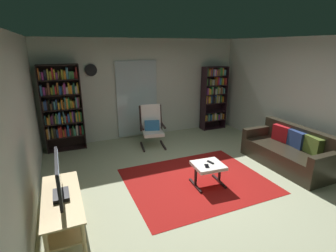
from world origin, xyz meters
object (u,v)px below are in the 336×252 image
Objects in this scene: tv_stand at (63,207)px; cell_phone at (207,166)px; leather_sofa at (289,152)px; bookshelf_near_tv at (62,106)px; tv_remote at (210,162)px; television at (59,179)px; bookshelf_near_sofa at (214,94)px; ottoman at (208,168)px; lounge_armchair at (152,125)px; wall_clock at (91,70)px.

tv_stand is 9.74× the size of cell_phone.
leather_sofa reaches higher than tv_stand.
bookshelf_near_tv reaches higher than tv_remote.
television is 2.38m from cell_phone.
television is 5.31m from bookshelf_near_sofa.
television is 2.51m from tv_remote.
bookshelf_near_tv is (0.18, 3.02, 0.72)m from tv_stand.
lounge_armchair is at bearing 96.55° from ottoman.
television reaches higher than leather_sofa.
tv_remote is 1.03× the size of cell_phone.
bookshelf_near_tv reaches higher than leather_sofa.
ottoman is (-1.92, -2.82, -0.70)m from bookshelf_near_sofa.
tv_remote reaches higher than cell_phone.
tv_remote is at bearing -123.65° from bookshelf_near_sofa.
tv_remote is (2.48, 0.26, -0.34)m from television.
wall_clock reaches higher than bookshelf_near_sofa.
wall_clock is at bearing 13.44° from bookshelf_near_tv.
tv_stand is at bearing -177.21° from leather_sofa.
tv_stand is 0.74× the size of bookshelf_near_sofa.
ottoman is at bearing -167.47° from tv_remote.
cell_phone is 3.67m from wall_clock.
television is 0.89× the size of lounge_armchair.
tv_stand is 0.68× the size of bookshelf_near_tv.
bookshelf_near_tv is at bearing -166.56° from wall_clock.
bookshelf_near_tv is 3.64× the size of ottoman.
bookshelf_near_tv reaches higher than ottoman.
wall_clock reaches higher than tv_stand.
bookshelf_near_sofa is 2.91m from leather_sofa.
ottoman is (2.42, 0.21, 0.00)m from tv_stand.
television is at bearing -131.57° from lounge_armchair.
ottoman is 3.67m from wall_clock.
wall_clock reaches higher than tv_remote.
bookshelf_near_sofa is 3.56m from cell_phone.
leather_sofa is at bearing 0.19° from ottoman.
cell_phone is (2.35, 0.14, 0.08)m from tv_stand.
bookshelf_near_sofa is 3.41m from tv_remote.
tv_remote is at bearing 5.44° from tv_stand.
lounge_armchair is (1.98, -0.60, -0.52)m from bookshelf_near_tv.
television reaches higher than tv_stand.
bookshelf_near_sofa is 6.34× the size of wall_clock.
bookshelf_near_tv reaches higher than cell_phone.
wall_clock reaches higher than ottoman.
tv_remote is 3.64m from wall_clock.
leather_sofa is 1.91m from tv_remote.
wall_clock is (0.92, 3.20, 1.52)m from tv_stand.
tv_stand is 0.74× the size of leather_sofa.
tv_remote is 0.50× the size of wall_clock.
tv_stand is at bearing -131.82° from lounge_armchair.
bookshelf_near_tv is 14.41× the size of cell_phone.
tv_stand is at bearing 96.64° from television.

